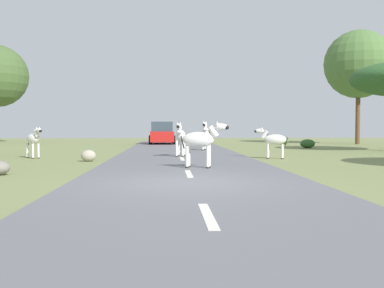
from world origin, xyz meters
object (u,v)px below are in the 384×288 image
Objects in this scene: car_0 at (162,134)px; tree_4 at (359,64)px; zebra_4 at (273,140)px; bush_0 at (308,144)px; zebra_0 at (206,133)px; zebra_1 at (201,140)px; zebra_2 at (33,139)px; bush_1 at (283,141)px; rock_0 at (88,156)px; zebra_3 at (180,136)px.

tree_4 reaches higher than car_0.
zebra_4 is 1.45× the size of bush_0.
zebra_0 reaches higher than zebra_1.
zebra_1 is 25.40m from tree_4.
zebra_4 is (10.48, -0.81, -0.01)m from zebra_2.
rock_0 is at bearing -125.98° from bush_1.
zebra_3 is at bearing 142.93° from zebra_2.
zebra_3 is 4.36m from rock_0.
bush_0 is 6.21m from bush_1.
bush_1 is at bearing -113.50° from zebra_0.
bush_0 is (15.01, 8.70, -0.54)m from zebra_2.
car_0 reaches higher than zebra_1.
car_0 is 17.64m from rock_0.
bush_1 is at bearing 90.35° from bush_0.
zebra_2 is 3.41m from rock_0.
zebra_2 is 1.45× the size of bush_0.
zebra_4 is 19.76m from tree_4.
zebra_1 is 21.93m from bush_1.
car_0 is 16.56m from tree_4.
zebra_4 is at bearing -74.04° from car_0.
car_0 is 11.74m from bush_0.
tree_4 is (14.58, 14.79, 5.37)m from zebra_3.
zebra_3 reaches higher than zebra_4.
tree_4 reaches higher than zebra_2.
tree_4 is at bearing -131.23° from zebra_0.
tree_4 is 10.59m from bush_0.
zebra_1 is 1.63× the size of bush_0.
zebra_0 is at bearing -76.32° from car_0.
zebra_0 is 2.93× the size of rock_0.
zebra_1 is at bearing -119.50° from bush_0.
zebra_0 is 6.75m from zebra_4.
bush_1 is at bearing 174.16° from zebra_1.
car_0 reaches higher than zebra_3.
car_0 reaches higher than rock_0.
bush_0 is at bearing -7.02° from zebra_4.
zebra_3 is (-1.63, -5.35, -0.07)m from zebra_0.
zebra_3 is at bearing 29.43° from rock_0.
tree_4 is (12.95, 9.45, 5.30)m from zebra_0.
zebra_4 is 7.86m from rock_0.
zebra_1 is 5.86m from zebra_4.
zebra_0 reaches higher than zebra_2.
zebra_4 is (3.51, 4.69, -0.13)m from zebra_1.
zebra_2 is 21.14m from bush_1.
tree_4 reaches higher than rock_0.
bush_1 reaches higher than rock_0.
zebra_4 is at bearing 8.40° from rock_0.
car_0 reaches higher than zebra_2.
zebra_2 reaches higher than rock_0.
tree_4 is at bearing 161.02° from zebra_1.
zebra_2 is at bearing 9.63° from zebra_3.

